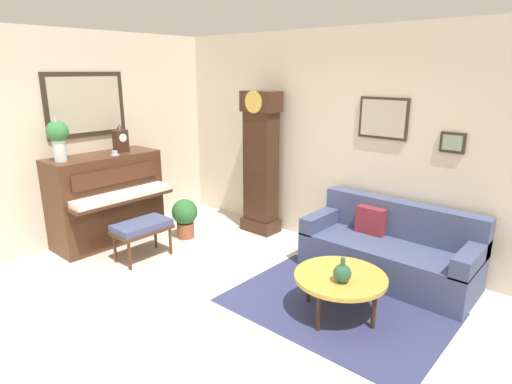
# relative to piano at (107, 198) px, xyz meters

# --- Properties ---
(ground_plane) EXTENTS (6.40, 6.00, 0.10)m
(ground_plane) POSITION_rel_piano_xyz_m (2.23, -0.40, -0.66)
(ground_plane) COLOR beige
(wall_left) EXTENTS (0.13, 4.90, 2.80)m
(wall_left) POSITION_rel_piano_xyz_m (-0.37, -0.39, 0.80)
(wall_left) COLOR beige
(wall_left) RESTS_ON ground_plane
(wall_back) EXTENTS (5.30, 0.13, 2.80)m
(wall_back) POSITION_rel_piano_xyz_m (2.24, 2.00, 0.79)
(wall_back) COLOR beige
(wall_back) RESTS_ON ground_plane
(area_rug) EXTENTS (2.10, 1.50, 0.01)m
(area_rug) POSITION_rel_piano_xyz_m (3.27, 0.56, -0.61)
(area_rug) COLOR navy
(area_rug) RESTS_ON ground_plane
(piano) EXTENTS (0.87, 1.44, 1.21)m
(piano) POSITION_rel_piano_xyz_m (0.00, 0.00, 0.00)
(piano) COLOR #4C2B19
(piano) RESTS_ON ground_plane
(piano_bench) EXTENTS (0.42, 0.70, 0.48)m
(piano_bench) POSITION_rel_piano_xyz_m (0.83, -0.03, -0.21)
(piano_bench) COLOR #4C2B19
(piano_bench) RESTS_ON ground_plane
(grandfather_clock) EXTENTS (0.52, 0.34, 2.03)m
(grandfather_clock) POSITION_rel_piano_xyz_m (1.32, 1.68, 0.35)
(grandfather_clock) COLOR #3D2316
(grandfather_clock) RESTS_ON ground_plane
(couch) EXTENTS (1.90, 0.80, 0.84)m
(couch) POSITION_rel_piano_xyz_m (3.36, 1.56, -0.30)
(couch) COLOR #424C70
(couch) RESTS_ON ground_plane
(coffee_table) EXTENTS (0.88, 0.88, 0.42)m
(coffee_table) POSITION_rel_piano_xyz_m (3.35, 0.47, -0.23)
(coffee_table) COLOR gold
(coffee_table) RESTS_ON ground_plane
(mantel_clock) EXTENTS (0.13, 0.18, 0.38)m
(mantel_clock) POSITION_rel_piano_xyz_m (0.00, 0.28, 0.77)
(mantel_clock) COLOR #3D2316
(mantel_clock) RESTS_ON piano
(flower_vase) EXTENTS (0.26, 0.26, 0.58)m
(flower_vase) POSITION_rel_piano_xyz_m (0.00, -0.55, 0.91)
(flower_vase) COLOR silver
(flower_vase) RESTS_ON piano
(teacup) EXTENTS (0.12, 0.12, 0.06)m
(teacup) POSITION_rel_piano_xyz_m (0.14, 0.10, 0.62)
(teacup) COLOR #ADC6D6
(teacup) RESTS_ON piano
(green_jug) EXTENTS (0.17, 0.17, 0.24)m
(green_jug) POSITION_rel_piano_xyz_m (3.43, 0.36, -0.11)
(green_jug) COLOR #234C33
(green_jug) RESTS_ON coffee_table
(potted_plant) EXTENTS (0.36, 0.36, 0.56)m
(potted_plant) POSITION_rel_piano_xyz_m (0.69, 0.77, -0.29)
(potted_plant) COLOR #935138
(potted_plant) RESTS_ON ground_plane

